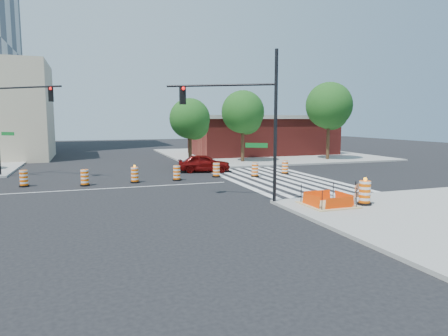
% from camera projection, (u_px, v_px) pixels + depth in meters
% --- Properties ---
extents(ground, '(120.00, 120.00, 0.00)m').
position_uv_depth(ground, '(115.00, 188.00, 24.14)').
color(ground, black).
rests_on(ground, ground).
extents(sidewalk_ne, '(22.00, 22.00, 0.15)m').
position_uv_depth(sidewalk_ne, '(262.00, 154.00, 46.87)').
color(sidewalk_ne, gray).
rests_on(sidewalk_ne, ground).
extents(crosswalk_east, '(6.75, 13.50, 0.01)m').
position_uv_depth(crosswalk_east, '(278.00, 179.00, 27.70)').
color(crosswalk_east, silver).
rests_on(crosswalk_east, ground).
extents(lane_centerline, '(14.00, 0.12, 0.01)m').
position_uv_depth(lane_centerline, '(115.00, 188.00, 24.14)').
color(lane_centerline, silver).
rests_on(lane_centerline, ground).
extents(excavation_pit, '(2.20, 2.20, 0.90)m').
position_uv_depth(excavation_pit, '(328.00, 204.00, 18.60)').
color(excavation_pit, tan).
rests_on(excavation_pit, ground).
extents(brick_storefront, '(16.50, 8.50, 4.60)m').
position_uv_depth(brick_storefront, '(262.00, 135.00, 46.60)').
color(brick_storefront, maroon).
rests_on(brick_storefront, ground).
extents(red_coupe, '(4.40, 2.52, 1.41)m').
position_uv_depth(red_coupe, '(204.00, 163.00, 31.53)').
color(red_coupe, '#5D0908').
rests_on(red_coupe, ground).
extents(signal_pole_se, '(4.79, 2.94, 7.28)m').
position_uv_depth(signal_pole_se, '(244.00, 112.00, 19.35)').
color(signal_pole_se, black).
rests_on(signal_pole_se, ground).
extents(signal_pole_nw, '(4.72, 3.93, 7.94)m').
position_uv_depth(signal_pole_nw, '(13.00, 109.00, 27.80)').
color(signal_pole_nw, black).
rests_on(signal_pole_nw, ground).
extents(pit_drum, '(0.66, 0.66, 1.30)m').
position_uv_depth(pit_drum, '(365.00, 193.00, 18.66)').
color(pit_drum, black).
rests_on(pit_drum, ground).
extents(barricade, '(0.80, 0.51, 1.07)m').
position_uv_depth(barricade, '(359.00, 190.00, 19.21)').
color(barricade, '#FF5F05').
rests_on(barricade, ground).
extents(tree_north_c, '(3.54, 3.52, 5.98)m').
position_uv_depth(tree_north_c, '(190.00, 121.00, 34.64)').
color(tree_north_c, '#382314').
rests_on(tree_north_c, ground).
extents(tree_north_d, '(4.04, 4.04, 6.87)m').
position_uv_depth(tree_north_d, '(243.00, 114.00, 37.67)').
color(tree_north_d, '#382314').
rests_on(tree_north_d, ground).
extents(tree_north_e, '(4.61, 4.61, 7.84)m').
position_uv_depth(tree_north_e, '(329.00, 108.00, 39.78)').
color(tree_north_e, '#382314').
rests_on(tree_north_e, ground).
extents(median_drum_2, '(0.60, 0.60, 1.02)m').
position_uv_depth(median_drum_2, '(24.00, 179.00, 24.60)').
color(median_drum_2, black).
rests_on(median_drum_2, ground).
extents(median_drum_3, '(0.60, 0.60, 1.02)m').
position_uv_depth(median_drum_3, '(85.00, 178.00, 24.94)').
color(median_drum_3, black).
rests_on(median_drum_3, ground).
extents(median_drum_4, '(0.60, 0.60, 1.18)m').
position_uv_depth(median_drum_4, '(135.00, 175.00, 26.17)').
color(median_drum_4, black).
rests_on(median_drum_4, ground).
extents(median_drum_5, '(0.60, 0.60, 1.02)m').
position_uv_depth(median_drum_5, '(177.00, 174.00, 27.11)').
color(median_drum_5, black).
rests_on(median_drum_5, ground).
extents(median_drum_6, '(0.60, 0.60, 1.02)m').
position_uv_depth(median_drum_6, '(216.00, 170.00, 28.79)').
color(median_drum_6, black).
rests_on(median_drum_6, ground).
extents(median_drum_7, '(0.60, 0.60, 1.02)m').
position_uv_depth(median_drum_7, '(255.00, 170.00, 28.84)').
color(median_drum_7, black).
rests_on(median_drum_7, ground).
extents(median_drum_8, '(0.60, 0.60, 1.02)m').
position_uv_depth(median_drum_8, '(285.00, 168.00, 30.38)').
color(median_drum_8, black).
rests_on(median_drum_8, ground).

